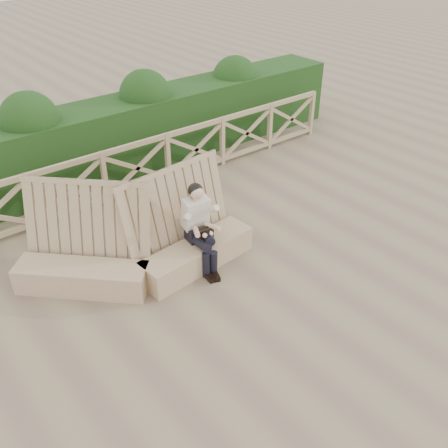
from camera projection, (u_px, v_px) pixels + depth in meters
ground at (254, 277)px, 7.84m from camera, size 60.00×60.00×0.00m
bench at (140, 254)px, 7.70m from camera, size 3.55×1.99×1.56m
woman at (200, 224)px, 7.76m from camera, size 0.46×0.89×1.40m
guardrail at (137, 168)px, 9.84m from camera, size 10.10×0.09×1.10m
hedge at (107, 140)px, 10.52m from camera, size 12.00×1.20×1.50m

